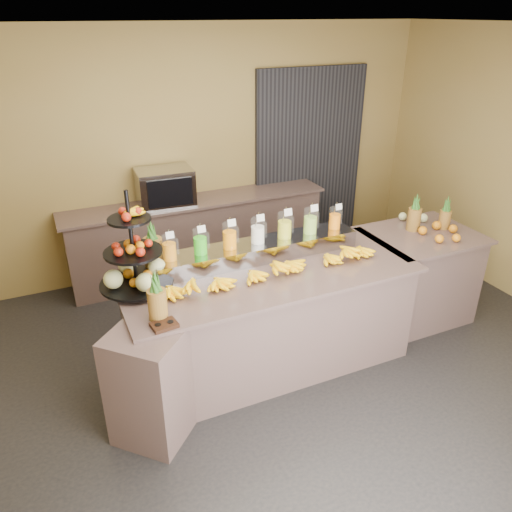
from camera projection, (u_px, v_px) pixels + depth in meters
ground at (284, 381)px, 4.33m from camera, size 6.00×6.00×0.00m
room_envelope at (267, 144)px, 4.21m from camera, size 6.04×5.02×2.82m
buffet_counter at (260, 324)px, 4.29m from camera, size 2.75×1.25×0.93m
right_counter at (415, 275)px, 5.08m from camera, size 1.08×0.88×0.93m
back_ledge at (199, 236)px, 5.96m from camera, size 3.10×0.55×0.93m
pitcher_tray at (258, 250)px, 4.36m from camera, size 1.85×0.30×0.15m
juice_pitcher_orange_a at (169, 249)px, 4.00m from camera, size 0.11×0.12×0.27m
juice_pitcher_green at (200, 243)px, 4.10m from camera, size 0.12×0.12×0.28m
juice_pitcher_orange_b at (230, 237)px, 4.19m from camera, size 0.12×0.12×0.29m
juice_pitcher_milk at (258, 232)px, 4.29m from camera, size 0.12×0.13×0.29m
juice_pitcher_lemon at (285, 227)px, 4.38m from camera, size 0.13×0.13×0.30m
juice_pitcher_lime at (310, 222)px, 4.48m from camera, size 0.12×0.13×0.30m
juice_pitcher_orange_c at (335, 219)px, 4.58m from camera, size 0.11×0.11×0.26m
banana_heap at (273, 267)px, 4.10m from camera, size 1.92×0.17×0.16m
fruit_stand at (139, 263)px, 3.85m from camera, size 0.71×0.71×0.80m
condiment_caddy at (164, 325)px, 3.44m from camera, size 0.19×0.15×0.03m
pineapple_left_a at (157, 301)px, 3.47m from camera, size 0.13×0.13×0.39m
pineapple_left_b at (153, 252)px, 4.10m from camera, size 0.16×0.16×0.46m
right_fruit_pile at (434, 226)px, 4.87m from camera, size 0.43×0.41×0.23m
oven_warmer at (165, 187)px, 5.53m from camera, size 0.63×0.45×0.41m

